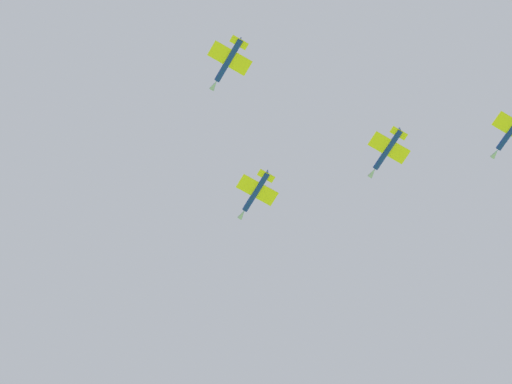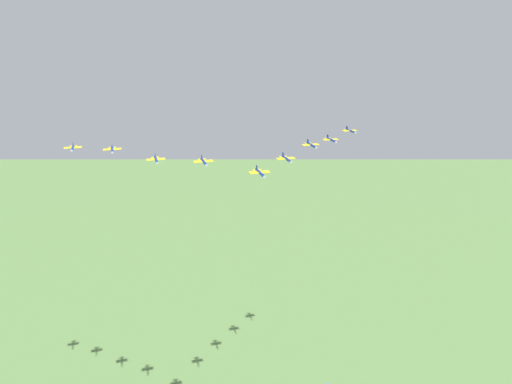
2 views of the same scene
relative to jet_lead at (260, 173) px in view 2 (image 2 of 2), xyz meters
name	(u,v)px [view 2 (image 2 of 2)]	position (x,y,z in m)	size (l,w,h in m)	color
jet_lead	(260,173)	(0.00, 0.00, 0.00)	(9.09, 11.57, 2.49)	navy
jet_port_inner	(286,159)	(-26.85, -10.47, -0.65)	(9.09, 11.57, 2.49)	navy
jet_starboard_inner	(204,161)	(6.84, -27.99, 0.65)	(9.09, 11.57, 2.49)	navy
jet_port_outer	(311,145)	(-51.40, -16.53, 1.12)	(9.09, 11.57, 2.49)	navy
jet_starboard_outer	(156,159)	(15.97, -51.58, -1.12)	(9.09, 11.57, 2.49)	navy
jet_center_rear	(331,140)	(-76.53, -23.70, -0.88)	(9.09, 11.57, 2.49)	navy
jet_port_trail	(112,149)	(24.52, -76.27, 0.88)	(9.09, 11.57, 2.49)	navy
jet_starboard_trail	(350,131)	(-100.32, -28.29, 0.36)	(9.09, 11.57, 2.49)	navy
jet_tail_end	(73,148)	(34.41, -98.39, -0.36)	(9.09, 11.57, 2.49)	navy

